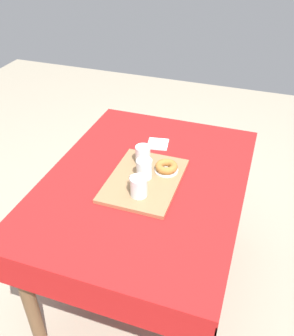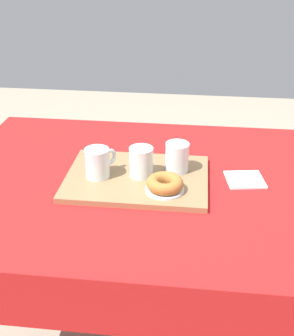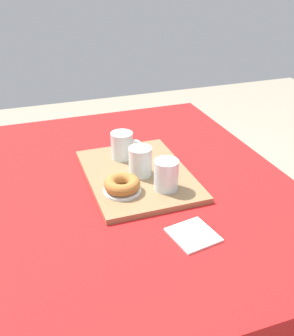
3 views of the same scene
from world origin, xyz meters
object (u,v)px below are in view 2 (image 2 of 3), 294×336
at_px(dining_table, 143,209).
at_px(sugar_donut_left, 165,183).
at_px(water_glass_near, 141,163).
at_px(paper_napkin, 245,180).
at_px(tea_mug_left, 98,164).
at_px(serving_tray, 137,178).
at_px(donut_plate_left, 165,190).
at_px(water_glass_far, 177,158).

height_order(dining_table, sugar_donut_left, sugar_donut_left).
bearing_deg(dining_table, water_glass_near, -8.21).
distance_m(sugar_donut_left, paper_napkin, 0.27).
distance_m(tea_mug_left, sugar_donut_left, 0.22).
height_order(serving_tray, donut_plate_left, donut_plate_left).
distance_m(dining_table, tea_mug_left, 0.22).
xyz_separation_m(dining_table, donut_plate_left, (-0.07, 0.08, 0.13)).
bearing_deg(sugar_donut_left, water_glass_near, -46.64).
relative_size(donut_plate_left, sugar_donut_left, 1.06).
distance_m(dining_table, sugar_donut_left, 0.19).
relative_size(water_glass_near, water_glass_far, 1.00).
distance_m(water_glass_near, donut_plate_left, 0.12).
xyz_separation_m(donut_plate_left, paper_napkin, (-0.24, -0.12, -0.02)).
xyz_separation_m(water_glass_far, donut_plate_left, (0.03, 0.13, -0.04)).
distance_m(donut_plate_left, paper_napkin, 0.27).
height_order(water_glass_far, paper_napkin, water_glass_far).
distance_m(dining_table, paper_napkin, 0.34).
relative_size(sugar_donut_left, paper_napkin, 0.95).
bearing_deg(water_glass_near, paper_napkin, -173.81).
bearing_deg(donut_plate_left, water_glass_far, -102.01).
distance_m(tea_mug_left, water_glass_far, 0.25).
xyz_separation_m(dining_table, tea_mug_left, (0.14, 0.02, 0.17)).
xyz_separation_m(dining_table, paper_napkin, (-0.32, -0.04, 0.11)).
relative_size(water_glass_near, paper_napkin, 0.82).
height_order(dining_table, tea_mug_left, tea_mug_left).
relative_size(tea_mug_left, paper_napkin, 0.91).
bearing_deg(water_glass_far, sugar_donut_left, 77.99).
bearing_deg(tea_mug_left, water_glass_far, -164.75).
bearing_deg(dining_table, serving_tray, 14.84).
bearing_deg(paper_napkin, serving_tray, 6.96).
relative_size(dining_table, paper_napkin, 10.90).
distance_m(donut_plate_left, sugar_donut_left, 0.02).
bearing_deg(paper_napkin, water_glass_near, 6.19).
xyz_separation_m(dining_table, serving_tray, (0.02, 0.01, 0.12)).
xyz_separation_m(serving_tray, tea_mug_left, (0.12, 0.01, 0.05)).
height_order(water_glass_near, water_glass_far, same).
distance_m(serving_tray, tea_mug_left, 0.13).
bearing_deg(serving_tray, water_glass_near, -155.64).
distance_m(dining_table, water_glass_far, 0.20).
bearing_deg(sugar_donut_left, donut_plate_left, 0.00).
bearing_deg(serving_tray, sugar_donut_left, 139.80).
bearing_deg(donut_plate_left, serving_tray, -40.20).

